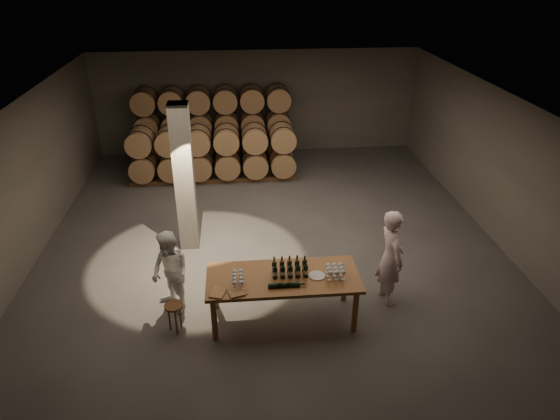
{
  "coord_description": "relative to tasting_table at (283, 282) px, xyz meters",
  "views": [
    {
      "loc": [
        -0.7,
        -9.45,
        5.78
      ],
      "look_at": [
        0.14,
        -0.44,
        1.1
      ],
      "focal_mm": 32.0,
      "sensor_mm": 36.0,
      "label": 1
    }
  ],
  "objects": [
    {
      "name": "room",
      "position": [
        -1.8,
        2.7,
        0.8
      ],
      "size": [
        12.0,
        12.0,
        12.0
      ],
      "color": "#524F4D",
      "rests_on": "ground"
    },
    {
      "name": "tasting_table",
      "position": [
        0.0,
        0.0,
        0.0
      ],
      "size": [
        2.6,
        1.1,
        0.9
      ],
      "color": "brown",
      "rests_on": "ground"
    },
    {
      "name": "barrel_stack_back",
      "position": [
        -1.35,
        7.7,
        0.4
      ],
      "size": [
        4.7,
        0.95,
        2.31
      ],
      "color": "brown",
      "rests_on": "ground"
    },
    {
      "name": "barrel_stack_front",
      "position": [
        -1.35,
        6.3,
        0.03
      ],
      "size": [
        4.7,
        0.95,
        1.57
      ],
      "color": "brown",
      "rests_on": "ground"
    },
    {
      "name": "bottle_cluster",
      "position": [
        0.12,
        0.04,
        0.22
      ],
      "size": [
        0.6,
        0.23,
        0.34
      ],
      "color": "black",
      "rests_on": "tasting_table"
    },
    {
      "name": "lying_bottles",
      "position": [
        -0.01,
        -0.3,
        0.14
      ],
      "size": [
        0.62,
        0.08,
        0.08
      ],
      "color": "black",
      "rests_on": "tasting_table"
    },
    {
      "name": "glass_cluster_left",
      "position": [
        -0.76,
        -0.13,
        0.22
      ],
      "size": [
        0.19,
        0.41,
        0.17
      ],
      "color": "silver",
      "rests_on": "tasting_table"
    },
    {
      "name": "glass_cluster_right",
      "position": [
        0.88,
        -0.06,
        0.24
      ],
      "size": [
        0.31,
        0.31,
        0.19
      ],
      "color": "silver",
      "rests_on": "tasting_table"
    },
    {
      "name": "plate",
      "position": [
        0.57,
        -0.04,
        0.11
      ],
      "size": [
        0.29,
        0.29,
        0.02
      ],
      "primitive_type": "cylinder",
      "color": "silver",
      "rests_on": "tasting_table"
    },
    {
      "name": "notebook_near",
      "position": [
        -0.79,
        -0.42,
        0.12
      ],
      "size": [
        0.29,
        0.26,
        0.03
      ],
      "primitive_type": "cube",
      "rotation": [
        0.0,
        0.0,
        0.28
      ],
      "color": "olive",
      "rests_on": "tasting_table"
    },
    {
      "name": "notebook_corner",
      "position": [
        -1.09,
        -0.38,
        0.12
      ],
      "size": [
        0.3,
        0.33,
        0.02
      ],
      "primitive_type": "cube",
      "rotation": [
        0.0,
        0.0,
        -0.33
      ],
      "color": "olive",
      "rests_on": "tasting_table"
    },
    {
      "name": "pen",
      "position": [
        -0.68,
        -0.45,
        0.11
      ],
      "size": [
        0.14,
        0.01,
        0.01
      ],
      "primitive_type": "cylinder",
      "rotation": [
        0.0,
        1.57,
        0.02
      ],
      "color": "black",
      "rests_on": "tasting_table"
    },
    {
      "name": "stool",
      "position": [
        -1.86,
        -0.14,
        -0.35
      ],
      "size": [
        0.32,
        0.32,
        0.54
      ],
      "rotation": [
        0.0,
        0.0,
        0.23
      ],
      "color": "brown",
      "rests_on": "ground"
    },
    {
      "name": "person_man",
      "position": [
        1.97,
        0.38,
        0.13
      ],
      "size": [
        0.54,
        0.74,
        1.86
      ],
      "primitive_type": "imported",
      "rotation": [
        0.0,
        0.0,
        1.72
      ],
      "color": "white",
      "rests_on": "ground"
    },
    {
      "name": "person_woman",
      "position": [
        -1.94,
        0.46,
        -0.01
      ],
      "size": [
        0.95,
        0.97,
        1.57
      ],
      "primitive_type": "imported",
      "rotation": [
        0.0,
        0.0,
        -0.87
      ],
      "color": "white",
      "rests_on": "ground"
    }
  ]
}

